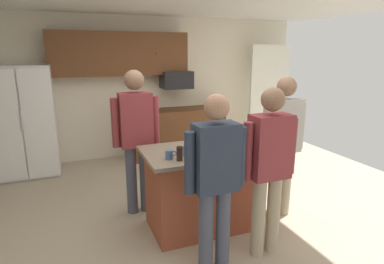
{
  "coord_description": "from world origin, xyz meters",
  "views": [
    {
      "loc": [
        -1.33,
        -3.24,
        1.97
      ],
      "look_at": [
        -0.01,
        0.14,
        1.05
      ],
      "focal_mm": 29.95,
      "sensor_mm": 36.0,
      "label": 1
    }
  ],
  "objects_px": {
    "refrigerator": "(25,121)",
    "person_host_foreground": "(136,132)",
    "person_guest_left": "(269,162)",
    "glass_pilsner": "(180,154)",
    "microwave_over_range": "(176,80)",
    "kitchen_island": "(202,188)",
    "mug_blue_stoneware": "(169,154)",
    "person_elder_center": "(215,174)",
    "mug_ceramic_white": "(187,151)",
    "glass_dark_ale": "(206,146)",
    "tumbler_amber": "(244,141)",
    "glass_stout_tall": "(206,139)",
    "person_guest_by_door": "(283,138)"
  },
  "relations": [
    {
      "from": "refrigerator",
      "to": "person_elder_center",
      "type": "relative_size",
      "value": 1.08
    },
    {
      "from": "refrigerator",
      "to": "person_host_foreground",
      "type": "distance_m",
      "value": 2.39
    },
    {
      "from": "person_guest_left",
      "to": "glass_pilsner",
      "type": "xyz_separation_m",
      "value": [
        -0.74,
        0.45,
        0.04
      ]
    },
    {
      "from": "refrigerator",
      "to": "glass_dark_ale",
      "type": "height_order",
      "value": "refrigerator"
    },
    {
      "from": "mug_blue_stoneware",
      "to": "glass_dark_ale",
      "type": "bearing_deg",
      "value": 8.4
    },
    {
      "from": "glass_pilsner",
      "to": "mug_blue_stoneware",
      "type": "bearing_deg",
      "value": 132.95
    },
    {
      "from": "microwave_over_range",
      "to": "kitchen_island",
      "type": "bearing_deg",
      "value": -102.84
    },
    {
      "from": "tumbler_amber",
      "to": "person_elder_center",
      "type": "bearing_deg",
      "value": -135.21
    },
    {
      "from": "tumbler_amber",
      "to": "mug_ceramic_white",
      "type": "bearing_deg",
      "value": -174.29
    },
    {
      "from": "person_elder_center",
      "to": "mug_blue_stoneware",
      "type": "distance_m",
      "value": 0.62
    },
    {
      "from": "mug_blue_stoneware",
      "to": "refrigerator",
      "type": "bearing_deg",
      "value": 120.07
    },
    {
      "from": "glass_dark_ale",
      "to": "tumbler_amber",
      "type": "bearing_deg",
      "value": 4.02
    },
    {
      "from": "person_guest_left",
      "to": "mug_blue_stoneware",
      "type": "height_order",
      "value": "person_guest_left"
    },
    {
      "from": "mug_ceramic_white",
      "to": "person_host_foreground",
      "type": "bearing_deg",
      "value": 116.09
    },
    {
      "from": "refrigerator",
      "to": "person_host_foreground",
      "type": "bearing_deg",
      "value": -54.05
    },
    {
      "from": "glass_stout_tall",
      "to": "glass_pilsner",
      "type": "height_order",
      "value": "glass_pilsner"
    },
    {
      "from": "kitchen_island",
      "to": "tumbler_amber",
      "type": "relative_size",
      "value": 9.46
    },
    {
      "from": "person_guest_left",
      "to": "kitchen_island",
      "type": "bearing_deg",
      "value": 0.0
    },
    {
      "from": "person_guest_left",
      "to": "tumbler_amber",
      "type": "xyz_separation_m",
      "value": [
        0.1,
        0.63,
        0.03
      ]
    },
    {
      "from": "person_elder_center",
      "to": "kitchen_island",
      "type": "bearing_deg",
      "value": -0.0
    },
    {
      "from": "person_guest_left",
      "to": "person_elder_center",
      "type": "distance_m",
      "value": 0.58
    },
    {
      "from": "person_elder_center",
      "to": "glass_dark_ale",
      "type": "distance_m",
      "value": 0.67
    },
    {
      "from": "refrigerator",
      "to": "person_guest_by_door",
      "type": "bearing_deg",
      "value": -41.69
    },
    {
      "from": "refrigerator",
      "to": "person_elder_center",
      "type": "height_order",
      "value": "refrigerator"
    },
    {
      "from": "refrigerator",
      "to": "person_elder_center",
      "type": "xyz_separation_m",
      "value": [
        1.8,
        -3.29,
        0.05
      ]
    },
    {
      "from": "refrigerator",
      "to": "kitchen_island",
      "type": "relative_size",
      "value": 1.37
    },
    {
      "from": "person_host_foreground",
      "to": "glass_stout_tall",
      "type": "distance_m",
      "value": 0.84
    },
    {
      "from": "mug_blue_stoneware",
      "to": "glass_pilsner",
      "type": "distance_m",
      "value": 0.12
    },
    {
      "from": "person_guest_left",
      "to": "mug_ceramic_white",
      "type": "xyz_separation_m",
      "value": [
        -0.61,
        0.56,
        0.02
      ]
    },
    {
      "from": "microwave_over_range",
      "to": "glass_dark_ale",
      "type": "relative_size",
      "value": 4.33
    },
    {
      "from": "glass_stout_tall",
      "to": "glass_pilsner",
      "type": "distance_m",
      "value": 0.61
    },
    {
      "from": "microwave_over_range",
      "to": "kitchen_island",
      "type": "xyz_separation_m",
      "value": [
        -0.61,
        -2.66,
        -0.98
      ]
    },
    {
      "from": "glass_stout_tall",
      "to": "mug_ceramic_white",
      "type": "bearing_deg",
      "value": -139.29
    },
    {
      "from": "person_host_foreground",
      "to": "mug_ceramic_white",
      "type": "relative_size",
      "value": 13.39
    },
    {
      "from": "refrigerator",
      "to": "person_guest_by_door",
      "type": "relative_size",
      "value": 1.04
    },
    {
      "from": "refrigerator",
      "to": "mug_blue_stoneware",
      "type": "xyz_separation_m",
      "value": [
        1.57,
        -2.71,
        0.09
      ]
    },
    {
      "from": "person_guest_by_door",
      "to": "mug_ceramic_white",
      "type": "xyz_separation_m",
      "value": [
        -1.21,
        -0.03,
        -0.0
      ]
    },
    {
      "from": "person_guest_left",
      "to": "refrigerator",
      "type": "bearing_deg",
      "value": 7.38
    },
    {
      "from": "mug_ceramic_white",
      "to": "microwave_over_range",
      "type": "bearing_deg",
      "value": 73.45
    },
    {
      "from": "kitchen_island",
      "to": "glass_dark_ale",
      "type": "distance_m",
      "value": 0.53
    },
    {
      "from": "glass_dark_ale",
      "to": "mug_ceramic_white",
      "type": "bearing_deg",
      "value": -170.81
    },
    {
      "from": "mug_blue_stoneware",
      "to": "person_guest_by_door",
      "type": "bearing_deg",
      "value": 2.34
    },
    {
      "from": "glass_stout_tall",
      "to": "kitchen_island",
      "type": "bearing_deg",
      "value": -126.8
    },
    {
      "from": "person_guest_by_door",
      "to": "tumbler_amber",
      "type": "relative_size",
      "value": 12.49
    },
    {
      "from": "microwave_over_range",
      "to": "mug_ceramic_white",
      "type": "distance_m",
      "value": 2.96
    },
    {
      "from": "refrigerator",
      "to": "person_guest_left",
      "type": "xyz_separation_m",
      "value": [
        2.38,
        -3.24,
        0.07
      ]
    },
    {
      "from": "refrigerator",
      "to": "person_host_foreground",
      "type": "relative_size",
      "value": 1.0
    },
    {
      "from": "person_elder_center",
      "to": "glass_stout_tall",
      "type": "relative_size",
      "value": 11.56
    },
    {
      "from": "kitchen_island",
      "to": "person_guest_left",
      "type": "relative_size",
      "value": 0.77
    },
    {
      "from": "tumbler_amber",
      "to": "mug_ceramic_white",
      "type": "xyz_separation_m",
      "value": [
        -0.72,
        -0.07,
        -0.01
      ]
    }
  ]
}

